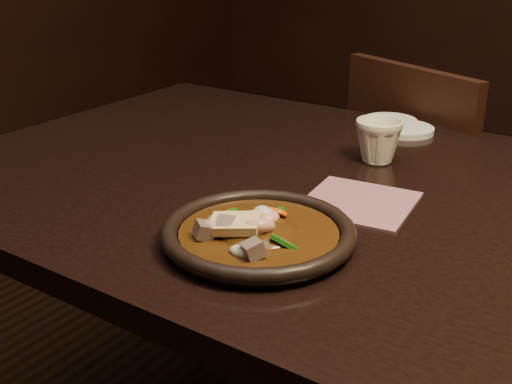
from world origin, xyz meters
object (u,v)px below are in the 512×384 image
Objects in this scene: chair at (431,214)px; plate at (259,234)px; tea_cup at (378,140)px; table at (384,242)px.

chair is 0.89m from plate.
chair is 0.56m from tea_cup.
table is at bearing 70.76° from plate.
plate is 0.39m from tea_cup.
plate is at bearing -89.62° from tea_cup.
table is at bearing 123.21° from chair.
chair is at bearing 93.87° from tea_cup.
plate is (-0.08, -0.24, 0.09)m from table.
plate is at bearing 114.45° from chair.
chair reaches higher than tea_cup.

